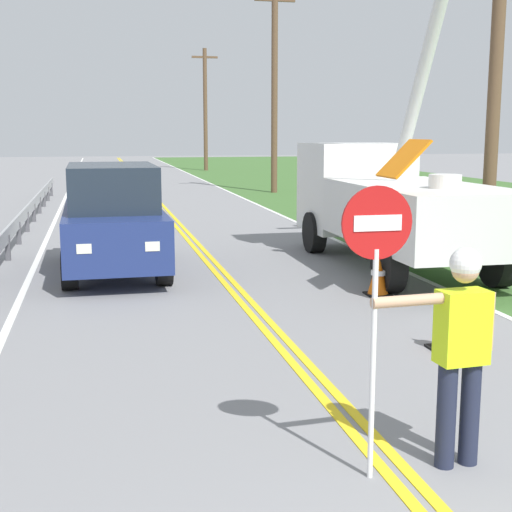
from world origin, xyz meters
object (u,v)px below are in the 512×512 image
utility_bucket_truck (389,195)px  utility_pole_far (205,107)px  traffic_cone_lead (447,324)px  traffic_cone_mid (378,276)px  oncoming_suv_nearest (113,219)px  utility_pole_mid (274,87)px  stop_sign_paddle (376,267)px  utility_pole_near (496,65)px  flagger_worker (460,343)px

utility_bucket_truck → utility_pole_far: (1.76, 37.05, 2.94)m
traffic_cone_lead → traffic_cone_mid: same height
oncoming_suv_nearest → utility_pole_mid: 19.39m
utility_bucket_truck → oncoming_suv_nearest: utility_bucket_truck is taller
stop_sign_paddle → utility_pole_near: 11.04m
flagger_worker → utility_pole_near: (5.36, 8.82, 3.04)m
traffic_cone_lead → traffic_cone_mid: (0.33, 3.08, 0.00)m
flagger_worker → utility_pole_far: (4.79, 45.77, 3.33)m
oncoming_suv_nearest → traffic_cone_mid: 5.29m
utility_bucket_truck → traffic_cone_lead: 6.07m
utility_pole_near → traffic_cone_mid: utility_pole_near is taller
stop_sign_paddle → utility_pole_far: size_ratio=0.28×
flagger_worker → utility_pole_mid: utility_pole_mid is taller
oncoming_suv_nearest → utility_pole_far: (7.32, 36.72, 3.32)m
utility_pole_far → utility_pole_mid: bearing=-89.3°
utility_pole_mid → traffic_cone_mid: utility_pole_mid is taller
stop_sign_paddle → utility_bucket_truck: size_ratio=0.34×
stop_sign_paddle → traffic_cone_mid: (2.52, 6.10, -1.37)m
stop_sign_paddle → oncoming_suv_nearest: (-1.77, 9.10, -0.65)m
utility_bucket_truck → utility_pole_far: bearing=87.3°
stop_sign_paddle → utility_pole_far: utility_pole_far is taller
utility_bucket_truck → utility_pole_far: 37.21m
utility_pole_near → traffic_cone_lead: 7.99m
flagger_worker → oncoming_suv_nearest: (-2.53, 9.04, 0.01)m
utility_bucket_truck → traffic_cone_mid: size_ratio=9.74×
oncoming_suv_nearest → utility_pole_near: bearing=-1.6°
utility_pole_mid → oncoming_suv_nearest: bearing=-113.3°
traffic_cone_lead → utility_pole_near: bearing=56.2°
utility_bucket_truck → utility_pole_near: (2.33, 0.11, 2.65)m
flagger_worker → traffic_cone_lead: size_ratio=2.61×
utility_pole_near → utility_pole_far: utility_pole_far is taller
oncoming_suv_nearest → utility_pole_far: 37.59m
traffic_cone_lead → traffic_cone_mid: size_ratio=1.00×
flagger_worker → utility_pole_mid: 27.25m
stop_sign_paddle → utility_pole_near: (6.12, 8.87, 2.37)m
traffic_cone_mid → utility_pole_mid: bearing=81.0°
flagger_worker → traffic_cone_lead: 3.36m
oncoming_suv_nearest → utility_pole_far: utility_pole_far is taller
utility_bucket_truck → traffic_cone_lead: size_ratio=9.74×
traffic_cone_lead → flagger_worker: bearing=-115.8°
stop_sign_paddle → utility_bucket_truck: bearing=66.6°
utility_bucket_truck → traffic_cone_lead: (-1.60, -5.75, -1.10)m
utility_pole_far → traffic_cone_mid: 40.04m
utility_pole_mid → traffic_cone_lead: (-3.59, -23.58, -4.33)m
utility_pole_near → traffic_cone_lead: utility_pole_near is taller
utility_pole_far → traffic_cone_lead: utility_pole_far is taller
utility_pole_mid → utility_bucket_truck: bearing=-96.4°
traffic_cone_mid → utility_pole_far: bearing=85.6°
oncoming_suv_nearest → traffic_cone_lead: 7.30m
stop_sign_paddle → traffic_cone_lead: size_ratio=3.33×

